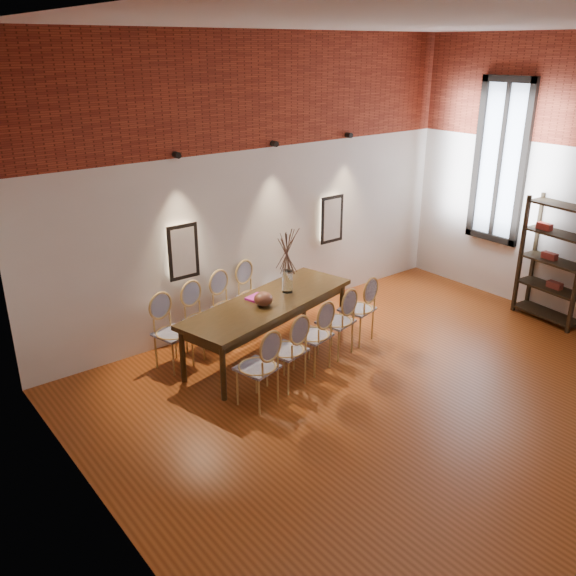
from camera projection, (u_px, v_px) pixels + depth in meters
floor at (449, 420)px, 6.66m from camera, size 7.00×7.00×0.02m
ceiling at (496, 19)px, 5.17m from camera, size 7.00×7.00×0.02m
wall_back at (258, 184)px, 8.51m from camera, size 7.00×0.10×4.00m
wall_left at (127, 349)px, 3.88m from camera, size 0.10×7.00×4.00m
brick_band_back at (259, 91)px, 8.00m from camera, size 7.00×0.02×1.50m
brick_band_left at (117, 149)px, 3.46m from camera, size 0.02×7.00×1.50m
niche_left at (182, 251)px, 7.95m from camera, size 0.36×0.06×0.66m
niche_right at (331, 219)px, 9.44m from camera, size 0.36×0.06×0.66m
spot_fixture_left at (177, 155)px, 7.46m from camera, size 0.08×0.10×0.08m
spot_fixture_mid at (274, 144)px, 8.33m from camera, size 0.08×0.10×0.08m
spot_fixture_right at (349, 135)px, 9.13m from camera, size 0.08×0.10×0.08m
window_glass at (501, 162)px, 9.31m from camera, size 0.02×0.78×2.38m
window_frame at (500, 162)px, 9.29m from camera, size 0.08×0.90×2.50m
window_mullion at (500, 162)px, 9.29m from camera, size 0.06×0.06×2.40m
dining_table at (269, 327)px, 7.96m from camera, size 2.70×1.41×0.75m
chair_near_a at (257, 367)px, 6.77m from camera, size 0.53×0.53×0.94m
chair_near_b at (286, 350)px, 7.15m from camera, size 0.53×0.53×0.94m
chair_near_c at (312, 335)px, 7.52m from camera, size 0.53×0.53×0.94m
chair_near_d at (336, 321)px, 7.90m from camera, size 0.53×0.53×0.94m
chair_near_e at (357, 309)px, 8.28m from camera, size 0.53×0.53×0.94m
chair_far_a at (173, 333)px, 7.57m from camera, size 0.53×0.53×0.94m
chair_far_b at (203, 320)px, 7.95m from camera, size 0.53×0.53×0.94m
chair_far_c at (230, 307)px, 8.33m from camera, size 0.53×0.53×0.94m
chair_far_d at (255, 296)px, 8.70m from camera, size 0.53×0.53×0.94m
chair_far_e at (278, 286)px, 9.08m from camera, size 0.53×0.53×0.94m
vase at (287, 281)px, 8.05m from camera, size 0.14×0.14×0.30m
dried_branches at (287, 249)px, 7.88m from camera, size 0.50×0.50×0.70m
bowl at (263, 299)px, 7.64m from camera, size 0.24×0.24×0.18m
book at (256, 297)px, 7.88m from camera, size 0.29×0.24×0.03m
shelving_rack at (555, 262)px, 8.78m from camera, size 0.48×1.03×1.80m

